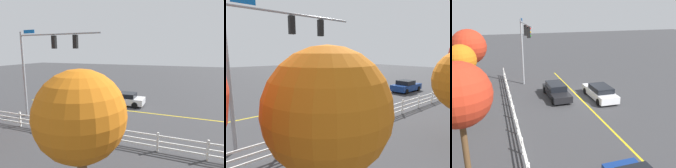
# 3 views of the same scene
# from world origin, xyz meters

# --- Properties ---
(ground_plane) EXTENTS (120.00, 120.00, 0.00)m
(ground_plane) POSITION_xyz_m (0.00, 0.00, 0.00)
(ground_plane) COLOR #38383A
(lane_center_stripe) EXTENTS (28.00, 0.16, 0.01)m
(lane_center_stripe) POSITION_xyz_m (-4.00, 0.00, 0.00)
(lane_center_stripe) COLOR gold
(lane_center_stripe) RESTS_ON ground_plane
(signal_assembly) EXTENTS (7.42, 0.38, 7.45)m
(signal_assembly) POSITION_xyz_m (4.07, 4.63, 5.23)
(signal_assembly) COLOR gray
(signal_assembly) RESTS_ON ground_plane
(car_0) EXTENTS (4.79, 1.96, 1.35)m
(car_0) POSITION_xyz_m (-0.72, -1.84, 0.68)
(car_0) COLOR silver
(car_0) RESTS_ON ground_plane
(car_2) EXTENTS (4.82, 1.92, 1.40)m
(car_2) POSITION_xyz_m (0.84, 2.13, 0.69)
(car_2) COLOR black
(car_2) RESTS_ON ground_plane
(white_rail_fence) EXTENTS (26.10, 0.10, 1.15)m
(white_rail_fence) POSITION_xyz_m (-3.00, 6.67, 0.60)
(white_rail_fence) COLOR white
(white_rail_fence) RESTS_ON ground_plane
(tree_2) EXTENTS (3.34, 3.34, 5.17)m
(tree_2) POSITION_xyz_m (-3.42, 11.52, 3.47)
(tree_2) COLOR brown
(tree_2) RESTS_ON ground_plane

